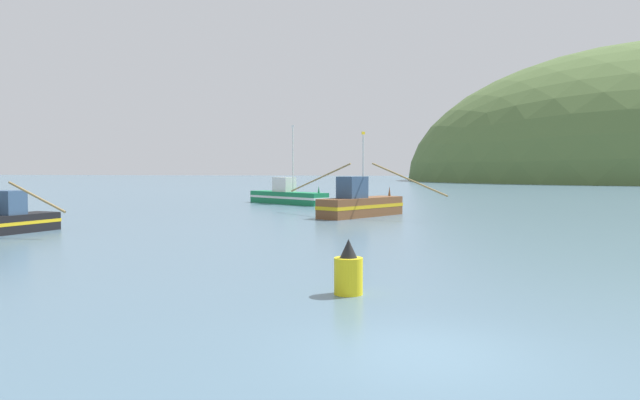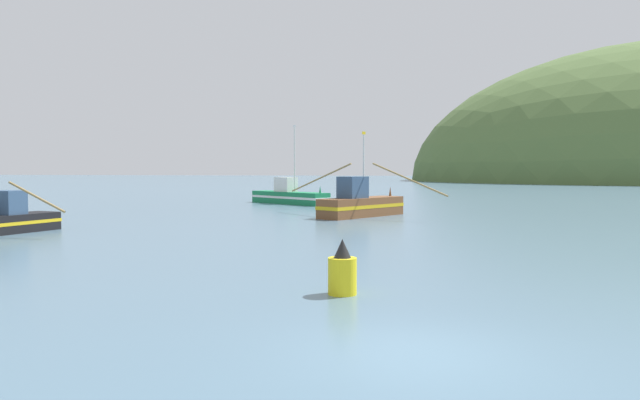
% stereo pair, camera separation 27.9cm
% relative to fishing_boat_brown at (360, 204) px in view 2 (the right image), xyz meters
% --- Properties ---
extents(ground_plane, '(600.00, 600.00, 0.00)m').
position_rel_fishing_boat_brown_xyz_m(ground_plane, '(5.07, -30.62, -0.89)').
color(ground_plane, slate).
extents(fishing_boat_brown, '(11.82, 7.49, 5.94)m').
position_rel_fishing_boat_brown_xyz_m(fishing_boat_brown, '(0.00, 0.00, 0.00)').
color(fishing_boat_brown, brown).
rests_on(fishing_boat_brown, ground).
extents(fishing_boat_black, '(9.05, 6.64, 6.81)m').
position_rel_fishing_boat_brown_xyz_m(fishing_boat_black, '(-16.57, -14.83, -0.22)').
color(fishing_boat_black, black).
rests_on(fishing_boat_black, ground).
extents(fishing_boat_green, '(8.94, 7.36, 7.47)m').
position_rel_fishing_boat_brown_xyz_m(fishing_boat_green, '(-8.81, 14.08, -0.12)').
color(fishing_boat_green, '#197A47').
rests_on(fishing_boat_green, ground).
extents(channel_buoy, '(0.76, 0.76, 1.48)m').
position_rel_fishing_boat_brown_xyz_m(channel_buoy, '(2.99, -25.88, -0.29)').
color(channel_buoy, yellow).
rests_on(channel_buoy, ground).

